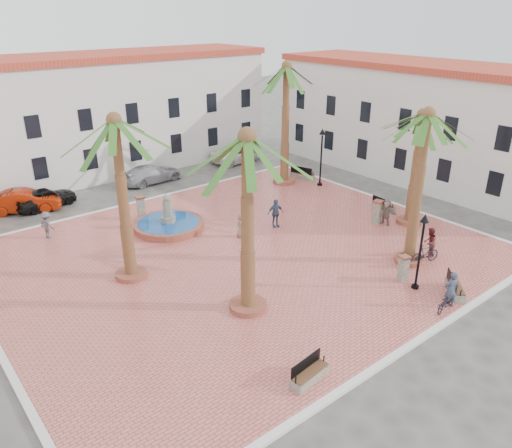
# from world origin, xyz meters

# --- Properties ---
(ground) EXTENTS (120.00, 120.00, 0.00)m
(ground) POSITION_xyz_m (0.00, 0.00, 0.00)
(ground) COLOR #56544F
(ground) RESTS_ON ground
(plaza) EXTENTS (26.00, 22.00, 0.15)m
(plaza) POSITION_xyz_m (0.00, 0.00, 0.07)
(plaza) COLOR #D0645B
(plaza) RESTS_ON ground
(kerb_n) EXTENTS (26.30, 0.30, 0.16)m
(kerb_n) POSITION_xyz_m (0.00, 11.00, 0.08)
(kerb_n) COLOR silver
(kerb_n) RESTS_ON ground
(kerb_s) EXTENTS (26.30, 0.30, 0.16)m
(kerb_s) POSITION_xyz_m (0.00, -11.00, 0.08)
(kerb_s) COLOR silver
(kerb_s) RESTS_ON ground
(kerb_e) EXTENTS (0.30, 22.30, 0.16)m
(kerb_e) POSITION_xyz_m (13.00, 0.00, 0.08)
(kerb_e) COLOR silver
(kerb_e) RESTS_ON ground
(building_north) EXTENTS (30.40, 7.40, 9.50)m
(building_north) POSITION_xyz_m (-0.00, 19.99, 4.77)
(building_north) COLOR silver
(building_north) RESTS_ON ground
(building_east) EXTENTS (7.40, 26.40, 9.00)m
(building_east) POSITION_xyz_m (19.99, 2.00, 4.52)
(building_east) COLOR silver
(building_east) RESTS_ON ground
(fountain) EXTENTS (4.35, 4.35, 2.25)m
(fountain) POSITION_xyz_m (-1.56, 5.50, 0.46)
(fountain) COLOR #A1503B
(fountain) RESTS_ON plaza
(palm_nw) EXTENTS (5.26, 5.26, 8.40)m
(palm_nw) POSITION_xyz_m (-6.10, 1.39, 7.30)
(palm_nw) COLOR #A1503B
(palm_nw) RESTS_ON plaza
(palm_sw) EXTENTS (5.66, 5.66, 8.39)m
(palm_sw) POSITION_xyz_m (-3.27, -4.70, 7.22)
(palm_sw) COLOR #A1503B
(palm_sw) RESTS_ON plaza
(palm_s) EXTENTS (5.04, 5.04, 8.34)m
(palm_s) POSITION_xyz_m (6.34, -6.57, 7.28)
(palm_s) COLOR #A1503B
(palm_s) RESTS_ON plaza
(palm_e) EXTENTS (5.04, 5.04, 7.27)m
(palm_e) POSITION_xyz_m (10.85, -3.39, 6.25)
(palm_e) COLOR #A1503B
(palm_e) RESTS_ON plaza
(palm_ne) EXTENTS (5.65, 5.65, 9.20)m
(palm_ne) POSITION_xyz_m (9.96, 7.57, 7.99)
(palm_ne) COLOR #A1503B
(palm_ne) RESTS_ON plaza
(bench_s) EXTENTS (1.78, 0.73, 0.92)m
(bench_s) POSITION_xyz_m (-4.50, -9.93, 0.41)
(bench_s) COLOR gray
(bench_s) RESTS_ON plaza
(bench_se) EXTENTS (1.69, 1.67, 0.96)m
(bench_se) POSITION_xyz_m (5.24, -9.96, 0.42)
(bench_se) COLOR gray
(bench_se) RESTS_ON plaza
(bench_e) EXTENTS (0.60, 1.68, 0.87)m
(bench_e) POSITION_xyz_m (11.37, -0.92, 0.40)
(bench_e) COLOR gray
(bench_e) RESTS_ON plaza
(bench_ne) EXTENTS (1.22, 2.06, 1.04)m
(bench_ne) POSITION_xyz_m (11.72, 7.35, 0.44)
(bench_ne) COLOR gray
(bench_ne) RESTS_ON plaza
(lamppost_s) EXTENTS (0.43, 0.43, 3.93)m
(lamppost_s) POSITION_xyz_m (4.23, -8.46, 2.81)
(lamppost_s) COLOR black
(lamppost_s) RESTS_ON plaza
(lamppost_e) EXTENTS (0.48, 0.48, 4.44)m
(lamppost_e) POSITION_xyz_m (11.67, 5.33, 3.15)
(lamppost_e) COLOR black
(lamppost_e) RESTS_ON plaza
(bollard_se) EXTENTS (0.59, 0.59, 1.38)m
(bollard_se) POSITION_xyz_m (4.34, -7.60, 0.86)
(bollard_se) COLOR gray
(bollard_se) RESTS_ON plaza
(bollard_n) EXTENTS (0.65, 0.65, 1.57)m
(bollard_n) POSITION_xyz_m (-2.18, 7.91, 0.96)
(bollard_n) COLOR gray
(bollard_n) RESTS_ON plaza
(bollard_e) EXTENTS (0.67, 0.67, 1.55)m
(bollard_e) POSITION_xyz_m (9.14, -2.17, 0.95)
(bollard_e) COLOR gray
(bollard_e) RESTS_ON plaza
(litter_bin) EXTENTS (0.39, 0.39, 0.76)m
(litter_bin) POSITION_xyz_m (5.56, -6.80, 0.53)
(litter_bin) COLOR black
(litter_bin) RESTS_ON plaza
(cyclist_a) EXTENTS (0.77, 0.65, 1.80)m
(cyclist_a) POSITION_xyz_m (4.01, -10.40, 1.05)
(cyclist_a) COLOR #333D52
(cyclist_a) RESTS_ON plaza
(bicycle_a) EXTENTS (1.79, 0.92, 0.89)m
(bicycle_a) POSITION_xyz_m (3.67, -10.40, 0.60)
(bicycle_a) COLOR black
(bicycle_a) RESTS_ON plaza
(cyclist_b) EXTENTS (0.99, 0.88, 1.68)m
(cyclist_b) POSITION_xyz_m (7.73, -6.86, 0.99)
(cyclist_b) COLOR #571B1C
(cyclist_b) RESTS_ON plaza
(bicycle_b) EXTENTS (1.84, 0.97, 1.07)m
(bicycle_b) POSITION_xyz_m (6.89, -7.19, 0.68)
(bicycle_b) COLOR black
(bicycle_b) RESTS_ON plaza
(pedestrian_fountain_a) EXTENTS (0.78, 0.52, 1.55)m
(pedestrian_fountain_a) POSITION_xyz_m (1.20, 1.64, 0.93)
(pedestrian_fountain_a) COLOR #8B725C
(pedestrian_fountain_a) RESTS_ON plaza
(pedestrian_fountain_b) EXTENTS (1.15, 0.69, 1.82)m
(pedestrian_fountain_b) POSITION_xyz_m (3.79, 1.53, 1.06)
(pedestrian_fountain_b) COLOR #394C64
(pedestrian_fountain_b) RESTS_ON plaza
(pedestrian_north) EXTENTS (0.99, 1.22, 1.65)m
(pedestrian_north) POSITION_xyz_m (-7.83, 8.82, 0.97)
(pedestrian_north) COLOR #505155
(pedestrian_north) RESTS_ON plaza
(pedestrian_east) EXTENTS (0.74, 1.59, 1.65)m
(pedestrian_east) POSITION_xyz_m (9.48, -2.57, 0.98)
(pedestrian_east) COLOR gray
(pedestrian_east) RESTS_ON plaza
(car_black) EXTENTS (4.41, 2.34, 1.43)m
(car_black) POSITION_xyz_m (-6.24, 14.32, 0.71)
(car_black) COLOR black
(car_black) RESTS_ON ground
(car_red) EXTENTS (4.88, 3.32, 1.52)m
(car_red) POSITION_xyz_m (-7.52, 14.46, 0.76)
(car_red) COLOR #981E05
(car_red) RESTS_ON ground
(car_silver) EXTENTS (5.02, 2.27, 1.43)m
(car_silver) POSITION_xyz_m (2.10, 14.57, 0.71)
(car_silver) COLOR #A6A8AF
(car_silver) RESTS_ON ground
(car_white) EXTENTS (5.29, 2.65, 1.44)m
(car_white) POSITION_xyz_m (10.96, 14.91, 0.72)
(car_white) COLOR white
(car_white) RESTS_ON ground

